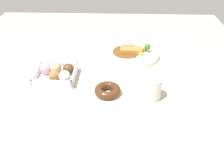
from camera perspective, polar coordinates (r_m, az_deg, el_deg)
The scene contains 5 objects.
ground_plane at distance 1.25m, azimuth -2.69°, elevation 1.95°, with size 1.60×1.60×0.00m, color #B2A893.
curry_plate at distance 1.34m, azimuth 4.76°, elevation 4.65°, with size 0.27×0.27×0.06m.
donut_box at distance 1.17m, azimuth -12.35°, elevation 0.20°, with size 0.18×0.16×0.06m.
chocolate_ring_donut at distance 1.04m, azimuth -1.03°, elevation -3.66°, with size 0.13×0.13×0.04m.
coffee_mug at distance 1.02m, azimuth 9.20°, elevation -3.19°, with size 0.07×0.07×0.09m, color silver.
Camera 1 is at (-0.10, 1.08, 0.63)m, focal length 40.43 mm.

